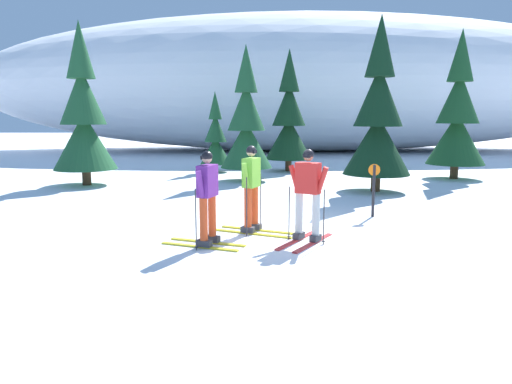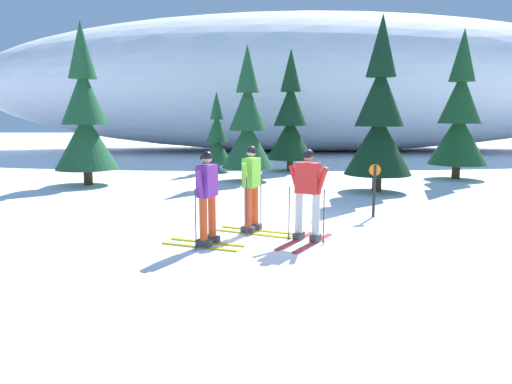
# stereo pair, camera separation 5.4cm
# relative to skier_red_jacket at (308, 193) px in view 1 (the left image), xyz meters

# --- Properties ---
(ground_plane) EXTENTS (120.00, 120.00, 0.00)m
(ground_plane) POSITION_rel_skier_red_jacket_xyz_m (-0.30, 0.57, -0.96)
(ground_plane) COLOR white
(skier_red_jacket) EXTENTS (1.24, 1.62, 1.80)m
(skier_red_jacket) POSITION_rel_skier_red_jacket_xyz_m (0.00, 0.00, 0.00)
(skier_red_jacket) COLOR red
(skier_red_jacket) RESTS_ON ground
(skier_lime_jacket) EXTENTS (1.77, 1.12, 1.82)m
(skier_lime_jacket) POSITION_rel_skier_red_jacket_xyz_m (-1.08, 0.76, 0.00)
(skier_lime_jacket) COLOR gold
(skier_lime_jacket) RESTS_ON ground
(skier_purple_jacket) EXTENTS (1.63, 0.99, 1.78)m
(skier_purple_jacket) POSITION_rel_skier_red_jacket_xyz_m (-1.90, -0.31, -0.01)
(skier_purple_jacket) COLOR gold
(skier_purple_jacket) RESTS_ON ground
(pine_tree_far_left) EXTENTS (2.17, 2.17, 5.62)m
(pine_tree_far_left) POSITION_rel_skier_red_jacket_xyz_m (-6.92, 7.78, 1.39)
(pine_tree_far_left) COLOR #47301E
(pine_tree_far_left) RESTS_ON ground
(pine_tree_left) EXTENTS (1.33, 1.33, 3.45)m
(pine_tree_left) POSITION_rel_skier_red_jacket_xyz_m (-2.67, 11.77, 0.49)
(pine_tree_left) COLOR #47301E
(pine_tree_left) RESTS_ON ground
(pine_tree_center_left) EXTENTS (1.92, 1.92, 4.98)m
(pine_tree_center_left) POSITION_rel_skier_red_jacket_xyz_m (-1.30, 8.87, 1.13)
(pine_tree_center_left) COLOR #47301E
(pine_tree_center_left) RESTS_ON ground
(pine_tree_center_right) EXTENTS (2.03, 2.03, 5.27)m
(pine_tree_center_right) POSITION_rel_skier_red_jacket_xyz_m (0.51, 12.12, 1.24)
(pine_tree_center_right) COLOR #47301E
(pine_tree_center_right) RESTS_ON ground
(pine_tree_right) EXTENTS (2.14, 2.14, 5.53)m
(pine_tree_right) POSITION_rel_skier_red_jacket_xyz_m (2.91, 6.30, 1.36)
(pine_tree_right) COLOR #47301E
(pine_tree_right) RESTS_ON ground
(pine_tree_far_right) EXTENTS (2.18, 2.18, 5.64)m
(pine_tree_far_right) POSITION_rel_skier_red_jacket_xyz_m (6.75, 9.44, 1.40)
(pine_tree_far_right) COLOR #47301E
(pine_tree_far_right) RESTS_ON ground
(snow_ridge_background) EXTENTS (46.09, 15.70, 9.10)m
(snow_ridge_background) POSITION_rel_skier_red_jacket_xyz_m (2.84, 24.68, 3.59)
(snow_ridge_background) COLOR white
(snow_ridge_background) RESTS_ON ground
(trail_marker_post) EXTENTS (0.28, 0.07, 1.28)m
(trail_marker_post) POSITION_rel_skier_red_jacket_xyz_m (1.85, 2.30, -0.22)
(trail_marker_post) COLOR black
(trail_marker_post) RESTS_ON ground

